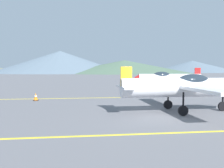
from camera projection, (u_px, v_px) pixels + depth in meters
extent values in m
plane|color=slate|center=(147.00, 113.00, 12.69)|extent=(400.00, 400.00, 0.00)
cube|color=yellow|center=(177.00, 133.00, 8.78)|extent=(80.00, 0.16, 0.01)
cube|color=yellow|center=(124.00, 97.00, 19.68)|extent=(80.00, 0.16, 0.01)
cylinder|color=silver|center=(179.00, 87.00, 12.92)|extent=(6.39, 1.09, 1.03)
ellipsoid|color=#1E2833|center=(193.00, 82.00, 13.02)|extent=(1.89, 0.86, 0.84)
cube|color=silver|center=(185.00, 86.00, 12.97)|extent=(1.11, 8.27, 0.15)
cube|color=silver|center=(126.00, 87.00, 12.53)|extent=(0.68, 2.45, 0.09)
cube|color=#F2A519|center=(126.00, 77.00, 12.49)|extent=(0.59, 0.12, 1.13)
cylinder|color=black|center=(223.00, 98.00, 13.32)|extent=(0.09, 0.09, 0.94)
cylinder|color=black|center=(223.00, 106.00, 13.35)|extent=(0.53, 0.12, 0.53)
cylinder|color=black|center=(183.00, 101.00, 11.92)|extent=(0.09, 0.09, 0.94)
cylinder|color=black|center=(183.00, 111.00, 11.95)|extent=(0.53, 0.12, 0.53)
cylinder|color=black|center=(168.00, 97.00, 13.96)|extent=(0.09, 0.09, 0.94)
cylinder|color=black|center=(168.00, 105.00, 13.99)|extent=(0.53, 0.12, 0.53)
cylinder|color=silver|center=(170.00, 79.00, 24.05)|extent=(6.42, 1.34, 1.03)
cone|color=red|center=(135.00, 79.00, 23.77)|extent=(0.70, 0.91, 0.88)
cube|color=black|center=(132.00, 79.00, 23.74)|extent=(0.04, 0.11, 1.88)
ellipsoid|color=#1E2833|center=(162.00, 76.00, 23.96)|extent=(1.92, 0.94, 0.84)
cube|color=silver|center=(166.00, 78.00, 24.01)|extent=(1.43, 8.30, 0.15)
cube|color=silver|center=(197.00, 78.00, 24.27)|extent=(0.78, 2.47, 0.09)
cube|color=red|center=(198.00, 73.00, 24.24)|extent=(0.60, 0.14, 1.13)
cylinder|color=black|center=(144.00, 85.00, 23.88)|extent=(0.09, 0.09, 0.94)
cylinder|color=black|center=(144.00, 90.00, 23.91)|extent=(0.53, 0.14, 0.53)
cylinder|color=black|center=(168.00, 84.00, 25.13)|extent=(0.09, 0.09, 0.94)
cylinder|color=black|center=(168.00, 89.00, 25.16)|extent=(0.53, 0.14, 0.53)
cylinder|color=black|center=(175.00, 86.00, 23.07)|extent=(0.09, 0.09, 0.94)
cylinder|color=black|center=(175.00, 91.00, 23.10)|extent=(0.53, 0.14, 0.53)
cube|color=black|center=(36.00, 100.00, 17.73)|extent=(0.36, 0.36, 0.04)
cone|color=orange|center=(36.00, 96.00, 17.71)|extent=(0.29, 0.29, 0.55)
cylinder|color=white|center=(36.00, 96.00, 17.71)|extent=(0.20, 0.20, 0.08)
cone|color=slate|center=(60.00, 62.00, 143.27)|extent=(78.65, 78.65, 13.27)
cone|color=#4C6651|center=(124.00, 67.00, 135.34)|extent=(74.99, 74.99, 7.37)
cone|color=slate|center=(192.00, 66.00, 168.22)|extent=(63.37, 63.37, 8.27)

